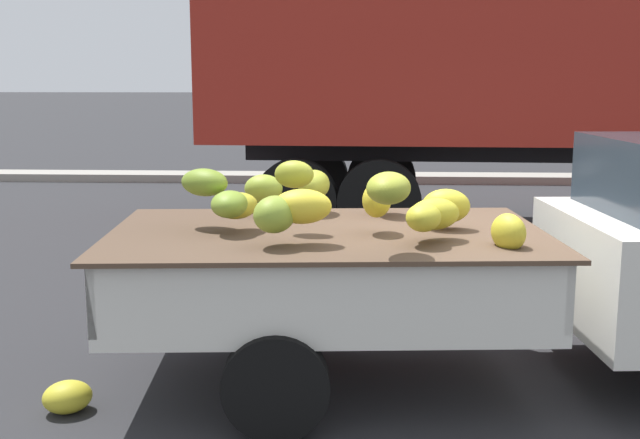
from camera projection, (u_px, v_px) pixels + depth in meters
ground at (491, 371)px, 5.69m from camera, size 220.00×220.00×0.00m
curb_strip at (406, 178)px, 16.01m from camera, size 80.00×0.80×0.16m
pickup_truck at (622, 257)px, 5.36m from camera, size 5.29×2.18×1.70m
fallen_banana_bunch_near_tailgate at (67, 397)px, 4.97m from camera, size 0.40×0.39×0.20m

